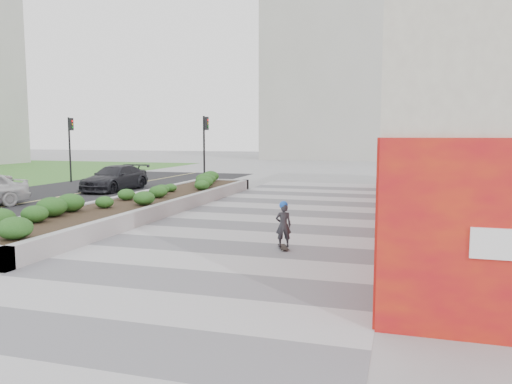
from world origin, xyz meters
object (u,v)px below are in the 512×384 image
Objects in this scene: planter at (146,201)px; traffic_signal_far at (70,140)px; traffic_signal_near at (205,140)px; car_dark at (115,178)px; skateboarder at (283,225)px.

planter is 4.29× the size of traffic_signal_far.
traffic_signal_near reaches higher than car_dark.
planter is 15.00m from traffic_signal_far.
traffic_signal_far reaches higher than car_dark.
traffic_signal_far is (-10.93, 10.00, 2.34)m from planter.
traffic_signal_near is at bearing 99.35° from planter.
skateboarder is (17.76, -14.97, -2.09)m from traffic_signal_far.
traffic_signal_near is 5.92m from car_dark.
planter is at bearing -47.57° from car_dark.
car_dark is (5.50, -3.62, -2.07)m from traffic_signal_far.
car_dark reaches higher than skateboarder.
traffic_signal_far is at bearing 137.54° from planter.
skateboarder is (6.83, -4.97, 0.25)m from planter.
car_dark is (-5.43, 6.38, 0.27)m from planter.
skateboarder is 0.28× the size of car_dark.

